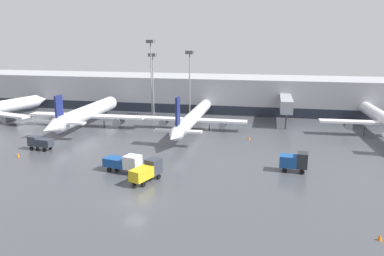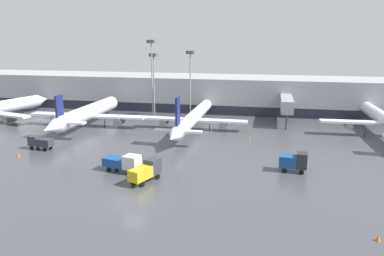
{
  "view_description": "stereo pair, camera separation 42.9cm",
  "coord_description": "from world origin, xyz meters",
  "px_view_note": "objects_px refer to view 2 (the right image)",
  "views": [
    {
      "loc": [
        15.06,
        -39.02,
        18.92
      ],
      "look_at": [
        1.56,
        26.22,
        3.0
      ],
      "focal_mm": 35.0,
      "sensor_mm": 36.0,
      "label": 1
    },
    {
      "loc": [
        15.48,
        -38.93,
        18.92
      ],
      "look_at": [
        1.56,
        26.22,
        3.0
      ],
      "focal_mm": 35.0,
      "sensor_mm": 36.0,
      "label": 2
    }
  ],
  "objects_px": {
    "service_truck_0": "(294,161)",
    "apron_light_mast_3": "(153,65)",
    "service_truck_3": "(146,171)",
    "traffic_cone_0": "(249,138)",
    "apron_light_mast_0": "(190,64)",
    "traffic_cone_2": "(378,238)",
    "traffic_cone_1": "(18,154)",
    "service_truck_1": "(123,162)",
    "parked_jet_2": "(193,118)",
    "parked_jet_3": "(87,113)",
    "service_truck_2": "(40,142)",
    "apron_light_mast_1": "(152,56)"
  },
  "relations": [
    {
      "from": "parked_jet_2",
      "to": "service_truck_0",
      "type": "relative_size",
      "value": 9.28
    },
    {
      "from": "traffic_cone_0",
      "to": "service_truck_0",
      "type": "bearing_deg",
      "value": -66.22
    },
    {
      "from": "traffic_cone_1",
      "to": "service_truck_1",
      "type": "bearing_deg",
      "value": -8.87
    },
    {
      "from": "apron_light_mast_3",
      "to": "apron_light_mast_1",
      "type": "bearing_deg",
      "value": -95.51
    },
    {
      "from": "parked_jet_3",
      "to": "service_truck_1",
      "type": "xyz_separation_m",
      "value": [
        18.92,
        -25.8,
        -1.49
      ]
    },
    {
      "from": "service_truck_2",
      "to": "traffic_cone_2",
      "type": "relative_size",
      "value": 7.4
    },
    {
      "from": "apron_light_mast_0",
      "to": "service_truck_1",
      "type": "bearing_deg",
      "value": -91.8
    },
    {
      "from": "service_truck_3",
      "to": "traffic_cone_2",
      "type": "distance_m",
      "value": 28.67
    },
    {
      "from": "service_truck_2",
      "to": "service_truck_3",
      "type": "distance_m",
      "value": 25.25
    },
    {
      "from": "apron_light_mast_0",
      "to": "apron_light_mast_3",
      "type": "distance_m",
      "value": 10.01
    },
    {
      "from": "service_truck_1",
      "to": "traffic_cone_2",
      "type": "bearing_deg",
      "value": -10.25
    },
    {
      "from": "service_truck_0",
      "to": "apron_light_mast_3",
      "type": "bearing_deg",
      "value": 136.43
    },
    {
      "from": "parked_jet_3",
      "to": "service_truck_0",
      "type": "relative_size",
      "value": 8.46
    },
    {
      "from": "service_truck_1",
      "to": "service_truck_3",
      "type": "relative_size",
      "value": 1.07
    },
    {
      "from": "parked_jet_3",
      "to": "traffic_cone_1",
      "type": "relative_size",
      "value": 44.11
    },
    {
      "from": "service_truck_2",
      "to": "traffic_cone_0",
      "type": "relative_size",
      "value": 8.11
    },
    {
      "from": "parked_jet_3",
      "to": "service_truck_2",
      "type": "bearing_deg",
      "value": -179.98
    },
    {
      "from": "parked_jet_2",
      "to": "service_truck_0",
      "type": "xyz_separation_m",
      "value": [
        19.73,
        -22.78,
        -0.94
      ]
    },
    {
      "from": "service_truck_1",
      "to": "parked_jet_2",
      "type": "bearing_deg",
      "value": 93.07
    },
    {
      "from": "traffic_cone_2",
      "to": "apron_light_mast_1",
      "type": "xyz_separation_m",
      "value": [
        -39.98,
        53.84,
        14.4
      ]
    },
    {
      "from": "parked_jet_3",
      "to": "apron_light_mast_1",
      "type": "xyz_separation_m",
      "value": [
        10.25,
        15.02,
        11.76
      ]
    },
    {
      "from": "traffic_cone_0",
      "to": "parked_jet_2",
      "type": "bearing_deg",
      "value": 154.66
    },
    {
      "from": "service_truck_2",
      "to": "service_truck_3",
      "type": "relative_size",
      "value": 0.82
    },
    {
      "from": "traffic_cone_1",
      "to": "apron_light_mast_0",
      "type": "bearing_deg",
      "value": 60.41
    },
    {
      "from": "service_truck_0",
      "to": "apron_light_mast_0",
      "type": "height_order",
      "value": "apron_light_mast_0"
    },
    {
      "from": "parked_jet_2",
      "to": "service_truck_2",
      "type": "distance_m",
      "value": 30.77
    },
    {
      "from": "traffic_cone_0",
      "to": "apron_light_mast_1",
      "type": "relative_size",
      "value": 0.03
    },
    {
      "from": "parked_jet_2",
      "to": "service_truck_1",
      "type": "xyz_separation_m",
      "value": [
        -4.55,
        -27.88,
        -1.11
      ]
    },
    {
      "from": "parked_jet_3",
      "to": "service_truck_2",
      "type": "distance_m",
      "value": 18.37
    },
    {
      "from": "service_truck_1",
      "to": "apron_light_mast_1",
      "type": "bearing_deg",
      "value": 114.33
    },
    {
      "from": "traffic_cone_1",
      "to": "service_truck_2",
      "type": "bearing_deg",
      "value": 74.34
    },
    {
      "from": "parked_jet_2",
      "to": "traffic_cone_1",
      "type": "height_order",
      "value": "parked_jet_2"
    },
    {
      "from": "service_truck_2",
      "to": "traffic_cone_1",
      "type": "bearing_deg",
      "value": 80.73
    },
    {
      "from": "traffic_cone_1",
      "to": "parked_jet_2",
      "type": "bearing_deg",
      "value": 45.62
    },
    {
      "from": "service_truck_2",
      "to": "parked_jet_2",
      "type": "bearing_deg",
      "value": -132.11
    },
    {
      "from": "parked_jet_3",
      "to": "service_truck_3",
      "type": "xyz_separation_m",
      "value": [
        23.42,
        -28.76,
        -1.4
      ]
    },
    {
      "from": "parked_jet_3",
      "to": "apron_light_mast_3",
      "type": "distance_m",
      "value": 21.33
    },
    {
      "from": "parked_jet_3",
      "to": "service_truck_0",
      "type": "distance_m",
      "value": 47.92
    },
    {
      "from": "service_truck_3",
      "to": "traffic_cone_0",
      "type": "distance_m",
      "value": 27.93
    },
    {
      "from": "service_truck_2",
      "to": "traffic_cone_1",
      "type": "height_order",
      "value": "service_truck_2"
    },
    {
      "from": "parked_jet_3",
      "to": "traffic_cone_0",
      "type": "xyz_separation_m",
      "value": [
        35.72,
        -3.72,
        -2.67
      ]
    },
    {
      "from": "parked_jet_3",
      "to": "apron_light_mast_0",
      "type": "relative_size",
      "value": 2.12
    },
    {
      "from": "service_truck_0",
      "to": "service_truck_3",
      "type": "relative_size",
      "value": 0.74
    },
    {
      "from": "traffic_cone_1",
      "to": "traffic_cone_2",
      "type": "bearing_deg",
      "value": -17.51
    },
    {
      "from": "service_truck_0",
      "to": "apron_light_mast_1",
      "type": "xyz_separation_m",
      "value": [
        -32.95,
        35.71,
        13.08
      ]
    },
    {
      "from": "service_truck_3",
      "to": "apron_light_mast_0",
      "type": "height_order",
      "value": "apron_light_mast_0"
    },
    {
      "from": "service_truck_0",
      "to": "service_truck_3",
      "type": "height_order",
      "value": "service_truck_0"
    },
    {
      "from": "traffic_cone_0",
      "to": "apron_light_mast_1",
      "type": "height_order",
      "value": "apron_light_mast_1"
    },
    {
      "from": "parked_jet_2",
      "to": "traffic_cone_2",
      "type": "bearing_deg",
      "value": -146.78
    },
    {
      "from": "traffic_cone_0",
      "to": "traffic_cone_2",
      "type": "relative_size",
      "value": 0.91
    }
  ]
}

